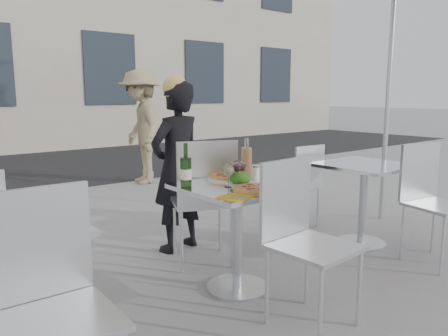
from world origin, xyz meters
TOP-DOWN VIEW (x-y plane):
  - ground at (0.00, 0.00)m, footprint 80.00×80.00m
  - street_asphalt at (0.00, 6.50)m, footprint 24.00×5.00m
  - main_table at (0.00, 0.00)m, footprint 0.72×0.72m
  - side_table_right at (1.50, 0.00)m, footprint 0.72×0.72m
  - chair_far at (0.07, 0.48)m, footprint 0.62×0.63m
  - chair_near at (0.02, -0.55)m, footprint 0.47×0.48m
  - side_chair_lnear at (-1.41, -0.47)m, footprint 0.46×0.47m
  - side_chair_rfar at (1.45, 0.69)m, footprint 0.42×0.43m
  - side_chair_rnear at (1.60, -0.55)m, footprint 0.52×0.53m
  - woman_diner at (0.12, 0.95)m, footprint 0.60×0.45m
  - pedestrian_b at (1.31, 3.79)m, footprint 0.89×1.24m
  - pizza_near at (0.00, -0.19)m, footprint 0.32×0.32m
  - pizza_far at (0.09, 0.21)m, footprint 0.30×0.30m
  - salad_plate at (0.03, 0.01)m, footprint 0.22×0.22m
  - wine_bottle at (-0.31, 0.17)m, footprint 0.07×0.08m
  - carafe at (0.25, 0.20)m, footprint 0.08×0.08m
  - sugar_shaker at (0.23, 0.07)m, footprint 0.06×0.06m
  - wineglass_white_a at (-0.08, 0.00)m, footprint 0.07×0.07m
  - wineglass_white_b at (-0.04, 0.05)m, footprint 0.07×0.07m
  - wineglass_red_a at (0.06, 0.08)m, footprint 0.07×0.07m
  - wineglass_red_b at (0.10, 0.08)m, footprint 0.07×0.07m
  - napkin_left at (-0.25, -0.26)m, footprint 0.23×0.23m
  - napkin_right at (0.23, -0.19)m, footprint 0.22×0.22m

SIDE VIEW (x-z plane):
  - ground at x=0.00m, z-range 0.00..0.00m
  - street_asphalt at x=0.00m, z-range 0.00..0.00m
  - side_chair_rfar at x=1.45m, z-range 0.08..0.94m
  - main_table at x=0.00m, z-range 0.16..0.91m
  - side_table_right at x=1.50m, z-range 0.16..0.91m
  - side_chair_rnear at x=1.60m, z-range 0.09..1.05m
  - chair_near at x=0.02m, z-range 0.09..1.07m
  - side_chair_lnear at x=-1.41m, z-range 0.09..1.08m
  - chair_far at x=0.07m, z-range 0.09..1.11m
  - woman_diner at x=0.12m, z-range 0.00..1.47m
  - napkin_left at x=-0.25m, z-range 0.75..0.76m
  - napkin_right at x=0.23m, z-range 0.75..0.76m
  - pizza_near at x=0.00m, z-range 0.75..0.77m
  - pizza_far at x=0.09m, z-range 0.75..0.78m
  - salad_plate at x=0.03m, z-range 0.74..0.83m
  - sugar_shaker at x=0.23m, z-range 0.75..0.86m
  - wineglass_white_a at x=-0.08m, z-range 0.78..0.94m
  - wineglass_white_b at x=-0.04m, z-range 0.78..0.94m
  - wineglass_red_a at x=0.06m, z-range 0.78..0.94m
  - wineglass_red_b at x=0.10m, z-range 0.78..0.94m
  - wine_bottle at x=-0.31m, z-range 0.72..1.01m
  - carafe at x=0.25m, z-range 0.72..1.01m
  - pedestrian_b at x=1.31m, z-range 0.00..1.74m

